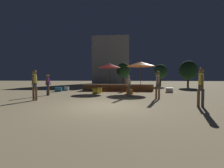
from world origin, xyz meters
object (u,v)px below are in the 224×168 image
(cube_seat_3, at_px, (130,92))
(person_2, at_px, (48,84))
(patio_umbrella_0, at_px, (141,64))
(background_tree_2, at_px, (123,70))
(bistro_chair_0, at_px, (105,79))
(person_3, at_px, (129,85))
(cube_seat_1, at_px, (59,89))
(cube_seat_2, at_px, (169,90))
(cube_seat_4, at_px, (67,89))
(person_4, at_px, (201,85))
(person_0, at_px, (35,83))
(frisbee_disc, at_px, (133,96))
(background_tree_0, at_px, (188,70))
(cube_seat_5, at_px, (99,90))
(bistro_chair_1, at_px, (128,79))
(patio_umbrella_1, at_px, (110,66))
(person_1, at_px, (158,84))
(background_tree_1, at_px, (160,72))
(cube_seat_0, at_px, (97,91))

(cube_seat_3, relative_size, person_2, 0.35)
(patio_umbrella_0, xyz_separation_m, background_tree_2, (-1.97, 12.37, 0.02))
(bistro_chair_0, bearing_deg, person_3, 119.06)
(person_3, bearing_deg, cube_seat_1, 22.58)
(cube_seat_2, height_order, cube_seat_4, cube_seat_2)
(cube_seat_1, xyz_separation_m, person_4, (10.56, -7.34, 0.85))
(cube_seat_4, bearing_deg, person_0, -82.78)
(frisbee_disc, height_order, background_tree_0, background_tree_0)
(cube_seat_3, xyz_separation_m, cube_seat_4, (-6.87, 2.83, 0.01))
(cube_seat_5, bearing_deg, patio_umbrella_0, 11.83)
(person_4, relative_size, bistro_chair_1, 2.09)
(person_3, distance_m, bistro_chair_1, 5.38)
(cube_seat_3, bearing_deg, frisbee_disc, -83.93)
(patio_umbrella_1, xyz_separation_m, cube_seat_2, (5.94, -0.51, -2.46))
(cube_seat_1, relative_size, person_1, 0.44)
(cube_seat_5, height_order, background_tree_1, background_tree_1)
(cube_seat_4, bearing_deg, person_4, -39.76)
(patio_umbrella_0, xyz_separation_m, cube_seat_1, (-8.43, -0.40, -2.58))
(patio_umbrella_1, distance_m, person_3, 5.27)
(person_3, height_order, background_tree_2, background_tree_2)
(patio_umbrella_1, bearing_deg, bistro_chair_1, 22.29)
(cube_seat_1, distance_m, person_1, 10.26)
(cube_seat_3, height_order, person_2, person_2)
(patio_umbrella_0, height_order, background_tree_2, background_tree_2)
(patio_umbrella_0, distance_m, person_3, 4.90)
(cube_seat_0, relative_size, cube_seat_5, 1.58)
(cube_seat_3, height_order, cube_seat_4, cube_seat_4)
(cube_seat_0, distance_m, bistro_chair_0, 4.61)
(background_tree_1, bearing_deg, person_4, -96.49)
(patio_umbrella_0, xyz_separation_m, cube_seat_3, (-1.15, -2.12, -2.58))
(person_0, xyz_separation_m, person_1, (7.74, 1.40, -0.05))
(cube_seat_3, xyz_separation_m, person_0, (-5.95, -4.39, 0.86))
(patio_umbrella_1, xyz_separation_m, cube_seat_3, (2.03, -2.37, -2.47))
(patio_umbrella_0, height_order, cube_seat_1, patio_umbrella_0)
(cube_seat_1, bearing_deg, cube_seat_2, 0.67)
(cube_seat_5, bearing_deg, frisbee_disc, -45.82)
(cube_seat_1, distance_m, bistro_chair_0, 5.36)
(bistro_chair_1, xyz_separation_m, background_tree_1, (5.36, 8.81, 1.13))
(cube_seat_4, height_order, person_2, person_2)
(cube_seat_3, bearing_deg, background_tree_0, 48.15)
(person_3, relative_size, person_4, 0.86)
(cube_seat_4, xyz_separation_m, person_1, (8.66, -5.82, 0.81))
(cube_seat_0, relative_size, person_0, 0.38)
(bistro_chair_1, xyz_separation_m, frisbee_disc, (0.29, -5.10, -1.25))
(cube_seat_0, xyz_separation_m, person_1, (4.71, -2.97, 0.78))
(patio_umbrella_0, distance_m, person_1, 5.45)
(background_tree_0, bearing_deg, cube_seat_3, -131.85)
(cube_seat_1, bearing_deg, patio_umbrella_1, 6.99)
(patio_umbrella_0, distance_m, person_2, 8.80)
(cube_seat_0, height_order, person_2, person_2)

